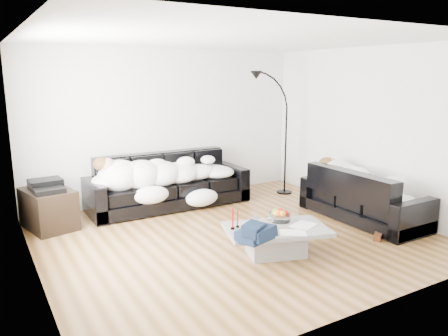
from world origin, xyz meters
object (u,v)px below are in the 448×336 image
coffee_table (276,241)px  floor_lamp (286,141)px  sleeper_right (364,180)px  wine_glass_a (255,222)px  sofa_right (363,195)px  sleeper_back (169,169)px  av_cabinet (49,209)px  wine_glass_b (255,224)px  candle_right (238,219)px  shoes (379,233)px  wine_glass_c (270,223)px  stereo (47,185)px  candle_left (233,219)px  fruit_bowl (280,215)px  sofa_back (169,181)px

coffee_table → floor_lamp: 3.02m
sleeper_right → wine_glass_a: bearing=98.4°
sofa_right → sleeper_back: sleeper_back is taller
sofa_right → av_cabinet: size_ratio=2.35×
wine_glass_a → wine_glass_b: 0.10m
candle_right → wine_glass_b: bearing=-65.4°
sleeper_back → shoes: size_ratio=5.10×
wine_glass_a → wine_glass_c: wine_glass_c is taller
coffee_table → wine_glass_b: size_ratio=6.84×
sleeper_back → shoes: bearing=-54.4°
wine_glass_c → stereo: 3.25m
sofa_right → candle_left: size_ratio=7.42×
wine_glass_a → wine_glass_b: wine_glass_b is taller
sleeper_back → wine_glass_b: sleeper_back is taller
wine_glass_c → stereo: (-2.12, 2.46, 0.19)m
fruit_bowl → sofa_right: bearing=7.8°
fruit_bowl → av_cabinet: (-2.42, 2.25, -0.15)m
av_cabinet → sleeper_back: bearing=-11.0°
candle_left → stereo: stereo is taller
candle_right → floor_lamp: (2.28, 2.00, 0.52)m
shoes → wine_glass_b: bearing=155.1°
sleeper_back → coffee_table: 2.55m
fruit_bowl → shoes: size_ratio=0.61×
sleeper_back → wine_glass_b: size_ratio=12.56×
shoes → candle_right: bearing=149.1°
coffee_table → fruit_bowl: bearing=43.9°
wine_glass_a → wine_glass_c: 0.18m
sofa_right → coffee_table: size_ratio=1.60×
sleeper_back → sofa_back: bearing=90.0°
candle_left → stereo: (-1.74, 2.21, 0.15)m
candle_right → stereo: bearing=129.8°
candle_left → floor_lamp: floor_lamp is taller
sleeper_back → stereo: 1.91m
fruit_bowl → av_cabinet: av_cabinet is taller
coffee_table → floor_lamp: floor_lamp is taller
sofa_right → wine_glass_a: bearing=98.4°
wine_glass_a → sofa_right: bearing=8.4°
candle_right → shoes: bearing=-12.2°
wine_glass_c → sofa_back: bearing=94.6°
candle_left → floor_lamp: bearing=40.5°
candle_left → sofa_back: bearing=85.9°
wine_glass_b → shoes: wine_glass_b is taller
coffee_table → sleeper_back: bearing=97.5°
wine_glass_a → candle_right: size_ratio=0.75×
sofa_right → candle_right: sofa_right is taller
av_cabinet → floor_lamp: (4.11, -0.19, 0.70)m
wine_glass_b → wine_glass_c: bearing=-11.7°
sofa_right → shoes: bearing=150.8°
coffee_table → fruit_bowl: fruit_bowl is taller
sofa_back → sofa_right: sofa_back is taller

